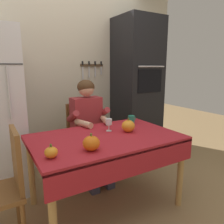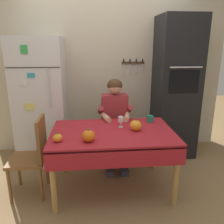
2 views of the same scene
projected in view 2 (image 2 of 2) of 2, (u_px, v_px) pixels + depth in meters
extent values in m
plane|color=#93754C|center=(113.00, 192.00, 2.75)|extent=(10.00, 10.00, 0.00)
cube|color=beige|center=(108.00, 70.00, 3.68)|extent=(3.70, 0.10, 2.60)
cube|color=#4C3823|center=(133.00, 63.00, 3.62)|extent=(0.36, 0.02, 0.04)
cube|color=silver|center=(124.00, 70.00, 3.63)|extent=(0.02, 0.01, 0.18)
cube|color=black|center=(124.00, 61.00, 3.59)|extent=(0.02, 0.01, 0.06)
cube|color=silver|center=(130.00, 69.00, 3.63)|extent=(0.02, 0.01, 0.16)
cube|color=black|center=(130.00, 61.00, 3.59)|extent=(0.02, 0.01, 0.06)
cube|color=silver|center=(136.00, 69.00, 3.64)|extent=(0.02, 0.01, 0.15)
cube|color=black|center=(136.00, 61.00, 3.60)|extent=(0.02, 0.01, 0.06)
cube|color=silver|center=(142.00, 68.00, 3.65)|extent=(0.02, 0.01, 0.12)
cube|color=black|center=(143.00, 61.00, 3.61)|extent=(0.02, 0.01, 0.06)
cube|color=silver|center=(42.00, 102.00, 3.33)|extent=(0.68, 0.68, 1.80)
cylinder|color=silver|center=(49.00, 89.00, 2.93)|extent=(0.02, 0.02, 0.50)
cube|color=#333335|center=(33.00, 68.00, 2.85)|extent=(0.67, 0.01, 0.01)
cube|color=teal|center=(31.00, 75.00, 2.87)|extent=(0.10, 0.02, 0.06)
cube|color=#E5D666|center=(30.00, 107.00, 2.98)|extent=(0.12, 0.02, 0.09)
cube|color=green|center=(24.00, 49.00, 2.78)|extent=(0.08, 0.01, 0.11)
cube|color=silver|center=(25.00, 83.00, 2.89)|extent=(0.06, 0.01, 0.06)
cube|color=black|center=(175.00, 88.00, 3.50)|extent=(0.60, 0.60, 2.10)
cube|color=black|center=(184.00, 82.00, 3.17)|extent=(0.42, 0.01, 0.32)
cylinder|color=silver|center=(186.00, 67.00, 3.09)|extent=(0.45, 0.02, 0.02)
cylinder|color=tan|center=(53.00, 183.00, 2.32)|extent=(0.06, 0.06, 0.70)
cylinder|color=tan|center=(62.00, 149.00, 3.06)|extent=(0.06, 0.06, 0.70)
cylinder|color=tan|center=(176.00, 177.00, 2.43)|extent=(0.06, 0.06, 0.70)
cylinder|color=tan|center=(156.00, 146.00, 3.18)|extent=(0.06, 0.06, 0.70)
cube|color=#A81E28|center=(113.00, 133.00, 2.64)|extent=(1.40, 0.90, 0.04)
cube|color=#A81E28|center=(117.00, 159.00, 2.25)|extent=(1.40, 0.01, 0.20)
cube|color=brown|center=(114.00, 133.00, 3.39)|extent=(0.40, 0.40, 0.04)
cube|color=brown|center=(113.00, 113.00, 3.49)|extent=(0.36, 0.04, 0.48)
cylinder|color=brown|center=(104.00, 153.00, 3.28)|extent=(0.04, 0.04, 0.41)
cylinder|color=brown|center=(102.00, 143.00, 3.60)|extent=(0.04, 0.04, 0.41)
cylinder|color=brown|center=(127.00, 152.00, 3.31)|extent=(0.04, 0.04, 0.41)
cylinder|color=brown|center=(124.00, 142.00, 3.63)|extent=(0.04, 0.04, 0.41)
cube|color=#38384C|center=(110.00, 171.00, 3.13)|extent=(0.10, 0.22, 0.08)
cube|color=#38384C|center=(124.00, 170.00, 3.15)|extent=(0.10, 0.22, 0.08)
cylinder|color=#38384C|center=(109.00, 156.00, 3.13)|extent=(0.09, 0.09, 0.38)
cylinder|color=#38384C|center=(124.00, 156.00, 3.15)|extent=(0.09, 0.09, 0.38)
cube|color=#38384C|center=(109.00, 133.00, 3.21)|extent=(0.12, 0.40, 0.11)
cube|color=#38384C|center=(122.00, 133.00, 3.23)|extent=(0.12, 0.40, 0.11)
cube|color=#9E2D33|center=(115.00, 111.00, 3.25)|extent=(0.36, 0.20, 0.48)
cylinder|color=#9E2D33|center=(101.00, 110.00, 3.16)|extent=(0.07, 0.26, 0.18)
cylinder|color=#9E2D33|center=(129.00, 109.00, 3.19)|extent=(0.07, 0.26, 0.18)
cylinder|color=#D8A884|center=(106.00, 117.00, 3.01)|extent=(0.13, 0.27, 0.07)
cylinder|color=#D8A884|center=(127.00, 117.00, 3.04)|extent=(0.13, 0.27, 0.07)
sphere|color=#D8A884|center=(115.00, 87.00, 3.13)|extent=(0.19, 0.19, 0.19)
ellipsoid|color=#472D19|center=(115.00, 85.00, 3.14)|extent=(0.21, 0.21, 0.17)
cube|color=brown|center=(27.00, 160.00, 2.62)|extent=(0.40, 0.40, 0.04)
cube|color=brown|center=(42.00, 138.00, 2.56)|extent=(0.04, 0.36, 0.48)
cylinder|color=brown|center=(19.00, 170.00, 2.83)|extent=(0.04, 0.04, 0.41)
cylinder|color=brown|center=(47.00, 169.00, 2.86)|extent=(0.04, 0.04, 0.41)
cylinder|color=brown|center=(10.00, 186.00, 2.51)|extent=(0.04, 0.04, 0.41)
cylinder|color=brown|center=(41.00, 185.00, 2.54)|extent=(0.04, 0.04, 0.41)
cylinder|color=#237F66|center=(150.00, 119.00, 2.93)|extent=(0.08, 0.08, 0.09)
torus|color=#237F66|center=(153.00, 118.00, 2.93)|extent=(0.05, 0.01, 0.05)
cylinder|color=white|center=(121.00, 127.00, 2.76)|extent=(0.06, 0.06, 0.01)
cylinder|color=white|center=(121.00, 124.00, 2.75)|extent=(0.01, 0.01, 0.06)
cylinder|color=white|center=(121.00, 119.00, 2.73)|extent=(0.07, 0.07, 0.06)
ellipsoid|color=orange|center=(58.00, 138.00, 2.34)|extent=(0.10, 0.10, 0.08)
cylinder|color=#4C6023|center=(57.00, 133.00, 2.32)|extent=(0.02, 0.02, 0.02)
ellipsoid|color=orange|center=(136.00, 125.00, 2.64)|extent=(0.14, 0.14, 0.12)
cylinder|color=#4C6023|center=(136.00, 119.00, 2.62)|extent=(0.02, 0.02, 0.02)
ellipsoid|color=orange|center=(88.00, 136.00, 2.34)|extent=(0.14, 0.14, 0.12)
cylinder|color=#4C6023|center=(88.00, 129.00, 2.32)|extent=(0.02, 0.02, 0.02)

